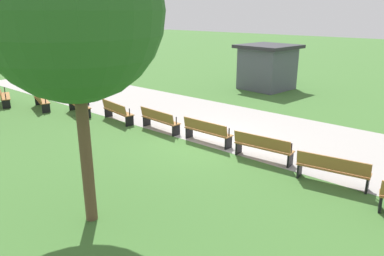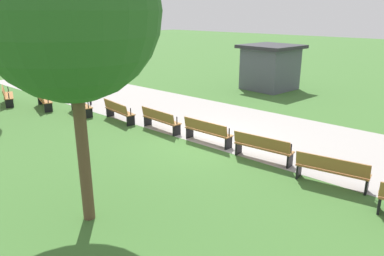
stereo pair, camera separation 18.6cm
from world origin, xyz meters
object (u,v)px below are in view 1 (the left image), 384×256
object	(u,v)px
bench_5	(207,131)
kiosk	(267,66)
bench_2	(78,104)
bench_3	(117,111)
bench_6	(263,147)
bench_1	(40,99)
bench_4	(159,120)
bench_0	(4,96)
lamp_post	(83,49)
bench_7	(333,169)
tree_1	(72,11)

from	to	relation	value
bench_5	kiosk	world-z (taller)	kiosk
bench_2	kiosk	world-z (taller)	kiosk
bench_3	bench_6	distance (m)	7.14
bench_1	bench_4	distance (m)	7.14
bench_4	bench_5	distance (m)	2.38
bench_0	bench_1	distance (m)	2.38
bench_4	bench_2	bearing A→B (deg)	-166.75
bench_5	lamp_post	size ratio (longest dim) A/B	0.47
bench_3	lamp_post	bearing A→B (deg)	174.75
bench_2	bench_3	world-z (taller)	same
bench_0	bench_1	bearing A→B (deg)	42.01
bench_2	bench_7	distance (m)	11.85
bench_2	bench_6	size ratio (longest dim) A/B	1.01
bench_1	bench_6	size ratio (longest dim) A/B	1.01
bench_5	bench_6	world-z (taller)	same
bench_1	bench_7	world-z (taller)	same
bench_7	bench_0	bearing A→B (deg)	177.75
bench_0	bench_1	xyz separation A→B (m)	(2.24, 0.81, 0.00)
bench_2	lamp_post	xyz separation A→B (m)	(-1.13, 1.33, 2.40)
bench_1	kiosk	world-z (taller)	kiosk
bench_2	bench_6	world-z (taller)	same
tree_1	lamp_post	xyz separation A→B (m)	(-9.34, 6.30, -1.79)
bench_6	kiosk	bearing A→B (deg)	114.54
bench_2	bench_3	bearing A→B (deg)	24.32
bench_7	tree_1	size ratio (longest dim) A/B	0.31
bench_6	bench_7	world-z (taller)	same
lamp_post	bench_5	bearing A→B (deg)	-3.52
bench_6	lamp_post	distance (m)	10.88
bench_0	bench_1	size ratio (longest dim) A/B	0.99
bench_1	bench_6	xyz separation A→B (m)	(11.77, 1.36, 0.00)
bench_2	bench_6	xyz separation A→B (m)	(9.47, 0.73, 0.00)
bench_3	bench_5	size ratio (longest dim) A/B	1.03
bench_1	bench_4	world-z (taller)	same
bench_7	kiosk	xyz separation A→B (m)	(-8.08, 10.60, 0.91)
bench_2	bench_5	xyz separation A→B (m)	(7.09, 0.82, 0.00)
bench_7	kiosk	distance (m)	13.36
bench_5	bench_6	xyz separation A→B (m)	(2.38, -0.09, 0.00)
bench_3	lamp_post	distance (m)	4.31
bench_0	bench_3	bearing A→B (deg)	37.60
lamp_post	bench_0	bearing A→B (deg)	-140.88
bench_2	bench_6	distance (m)	9.50
bench_1	bench_4	xyz separation A→B (m)	(7.00, 1.36, 0.00)
bench_3	bench_5	distance (m)	4.76
bench_3	bench_5	world-z (taller)	same
bench_2	bench_3	distance (m)	2.38
tree_1	lamp_post	size ratio (longest dim) A/B	1.57
bench_3	kiosk	world-z (taller)	kiosk
bench_1	bench_7	distance (m)	14.18
bench_2	bench_7	world-z (taller)	same
bench_2	tree_1	xyz separation A→B (m)	(8.21, -4.98, 4.19)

